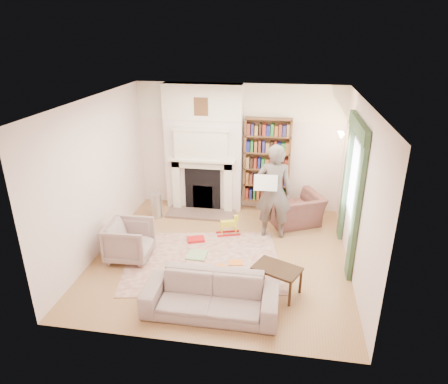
% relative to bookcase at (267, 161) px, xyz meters
% --- Properties ---
extents(floor, '(4.50, 4.50, 0.00)m').
position_rel_bookcase_xyz_m(floor, '(-0.65, -2.12, -1.18)').
color(floor, olive).
rests_on(floor, ground).
extents(ceiling, '(4.50, 4.50, 0.00)m').
position_rel_bookcase_xyz_m(ceiling, '(-0.65, -2.12, 1.62)').
color(ceiling, white).
rests_on(ceiling, wall_back).
extents(wall_back, '(4.50, 0.00, 4.50)m').
position_rel_bookcase_xyz_m(wall_back, '(-0.65, 0.13, 0.22)').
color(wall_back, white).
rests_on(wall_back, floor).
extents(wall_front, '(4.50, 0.00, 4.50)m').
position_rel_bookcase_xyz_m(wall_front, '(-0.65, -4.37, 0.22)').
color(wall_front, white).
rests_on(wall_front, floor).
extents(wall_left, '(0.00, 4.50, 4.50)m').
position_rel_bookcase_xyz_m(wall_left, '(-2.90, -2.12, 0.22)').
color(wall_left, white).
rests_on(wall_left, floor).
extents(wall_right, '(0.00, 4.50, 4.50)m').
position_rel_bookcase_xyz_m(wall_right, '(1.60, -2.12, 0.22)').
color(wall_right, white).
rests_on(wall_right, floor).
extents(fireplace, '(1.70, 0.58, 2.80)m').
position_rel_bookcase_xyz_m(fireplace, '(-1.40, -0.07, 0.21)').
color(fireplace, white).
rests_on(fireplace, floor).
extents(bookcase, '(1.00, 0.24, 1.85)m').
position_rel_bookcase_xyz_m(bookcase, '(0.00, 0.00, 0.00)').
color(bookcase, brown).
rests_on(bookcase, floor).
extents(window, '(0.02, 0.90, 1.30)m').
position_rel_bookcase_xyz_m(window, '(1.58, -1.72, 0.27)').
color(window, silver).
rests_on(window, wall_right).
extents(curtain_left, '(0.07, 0.32, 2.40)m').
position_rel_bookcase_xyz_m(curtain_left, '(1.55, -2.42, 0.02)').
color(curtain_left, '#2E482E').
rests_on(curtain_left, floor).
extents(curtain_right, '(0.07, 0.32, 2.40)m').
position_rel_bookcase_xyz_m(curtain_right, '(1.55, -1.02, 0.02)').
color(curtain_right, '#2E482E').
rests_on(curtain_right, floor).
extents(pelmet, '(0.09, 1.70, 0.24)m').
position_rel_bookcase_xyz_m(pelmet, '(1.54, -1.72, 1.20)').
color(pelmet, '#2E482E').
rests_on(pelmet, wall_right).
extents(wall_sconce, '(0.20, 0.24, 0.24)m').
position_rel_bookcase_xyz_m(wall_sconce, '(1.38, -0.62, 0.72)').
color(wall_sconce, gold).
rests_on(wall_sconce, wall_right).
extents(rug, '(3.04, 2.54, 0.01)m').
position_rel_bookcase_xyz_m(rug, '(-0.96, -2.37, -1.17)').
color(rug, beige).
rests_on(rug, floor).
extents(armchair_reading, '(1.30, 1.24, 0.66)m').
position_rel_bookcase_xyz_m(armchair_reading, '(0.66, -0.61, -0.84)').
color(armchair_reading, '#502A2B').
rests_on(armchair_reading, floor).
extents(armchair_left, '(0.80, 0.78, 0.70)m').
position_rel_bookcase_xyz_m(armchair_left, '(-2.26, -2.47, -0.83)').
color(armchair_left, '#B9AC98').
rests_on(armchair_left, floor).
extents(sofa, '(1.94, 0.76, 0.57)m').
position_rel_bookcase_xyz_m(sofa, '(-0.55, -3.71, -0.89)').
color(sofa, '#A69C89').
rests_on(sofa, floor).
extents(man_reading, '(0.71, 0.48, 1.89)m').
position_rel_bookcase_xyz_m(man_reading, '(0.21, -1.21, -0.23)').
color(man_reading, '#534942').
rests_on(man_reading, floor).
extents(newspaper, '(0.44, 0.14, 0.29)m').
position_rel_bookcase_xyz_m(newspaper, '(0.06, -1.41, 0.02)').
color(newspaper, silver).
rests_on(newspaper, man_reading).
extents(coffee_table, '(0.82, 0.70, 0.45)m').
position_rel_bookcase_xyz_m(coffee_table, '(0.38, -3.08, -0.95)').
color(coffee_table, '#362513').
rests_on(coffee_table, floor).
extents(paraffin_heater, '(0.28, 0.28, 0.55)m').
position_rel_bookcase_xyz_m(paraffin_heater, '(-2.32, -0.78, -0.90)').
color(paraffin_heater, '#ACAFB4').
rests_on(paraffin_heater, floor).
extents(rocking_horse, '(0.51, 0.33, 0.42)m').
position_rel_bookcase_xyz_m(rocking_horse, '(-0.65, -1.34, -0.97)').
color(rocking_horse, gold).
rests_on(rocking_horse, rug).
extents(board_game, '(0.37, 0.37, 0.03)m').
position_rel_bookcase_xyz_m(board_game, '(-1.09, -2.24, -1.15)').
color(board_game, '#F0F055').
rests_on(board_game, rug).
extents(game_box_lid, '(0.38, 0.32, 0.05)m').
position_rel_bookcase_xyz_m(game_box_lid, '(-1.23, -1.70, -1.14)').
color(game_box_lid, red).
rests_on(game_box_lid, rug).
extents(comic_annuals, '(0.54, 0.46, 0.02)m').
position_rel_bookcase_xyz_m(comic_annuals, '(-0.49, -2.47, -1.16)').
color(comic_annuals, red).
rests_on(comic_annuals, rug).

